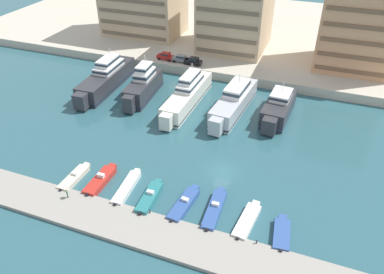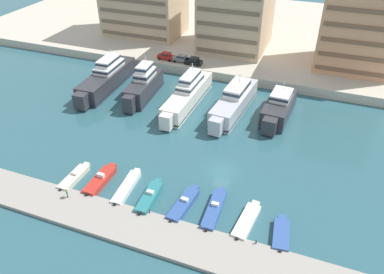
# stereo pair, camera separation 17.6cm
# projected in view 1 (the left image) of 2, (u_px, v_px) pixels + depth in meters

# --- Properties ---
(ground_plane) EXTENTS (400.00, 400.00, 0.00)m
(ground_plane) POSITION_uv_depth(u_px,v_px,m) (222.00, 172.00, 60.04)
(ground_plane) COLOR #2D5B66
(quay_promenade) EXTENTS (180.00, 70.00, 2.06)m
(quay_promenade) POSITION_uv_depth(u_px,v_px,m) (287.00, 34.00, 110.64)
(quay_promenade) COLOR beige
(quay_promenade) RESTS_ON ground
(pier_dock) EXTENTS (120.00, 6.26, 0.56)m
(pier_dock) POSITION_uv_depth(u_px,v_px,m) (187.00, 243.00, 47.86)
(pier_dock) COLOR #9E998E
(pier_dock) RESTS_ON ground
(yacht_charcoal_far_left) EXTENTS (5.53, 22.17, 8.24)m
(yacht_charcoal_far_left) POSITION_uv_depth(u_px,v_px,m) (106.00, 78.00, 83.12)
(yacht_charcoal_far_left) COLOR #333338
(yacht_charcoal_far_left) RESTS_ON ground
(yacht_charcoal_left) EXTENTS (4.93, 16.00, 8.73)m
(yacht_charcoal_left) POSITION_uv_depth(u_px,v_px,m) (143.00, 86.00, 79.52)
(yacht_charcoal_left) COLOR #333338
(yacht_charcoal_left) RESTS_ON ground
(yacht_ivory_mid_left) EXTENTS (4.31, 22.00, 8.05)m
(yacht_ivory_mid_left) POSITION_uv_depth(u_px,v_px,m) (187.00, 94.00, 76.85)
(yacht_ivory_mid_left) COLOR silver
(yacht_ivory_mid_left) RESTS_ON ground
(yacht_silver_center_left) EXTENTS (5.67, 20.41, 7.16)m
(yacht_silver_center_left) POSITION_uv_depth(u_px,v_px,m) (234.00, 102.00, 74.57)
(yacht_silver_center_left) COLOR silver
(yacht_silver_center_left) RESTS_ON ground
(yacht_charcoal_center) EXTENTS (5.37, 15.52, 6.70)m
(yacht_charcoal_center) POSITION_uv_depth(u_px,v_px,m) (278.00, 108.00, 72.92)
(yacht_charcoal_center) COLOR #333338
(yacht_charcoal_center) RESTS_ON ground
(motorboat_cream_far_left) EXTENTS (1.85, 7.14, 1.23)m
(motorboat_cream_far_left) POSITION_uv_depth(u_px,v_px,m) (74.00, 177.00, 58.20)
(motorboat_cream_far_left) COLOR beige
(motorboat_cream_far_left) RESTS_ON ground
(motorboat_red_left) EXTENTS (2.07, 7.78, 1.59)m
(motorboat_red_left) POSITION_uv_depth(u_px,v_px,m) (101.00, 180.00, 57.51)
(motorboat_red_left) COLOR red
(motorboat_red_left) RESTS_ON ground
(motorboat_white_mid_left) EXTENTS (2.24, 8.46, 0.90)m
(motorboat_white_mid_left) POSITION_uv_depth(u_px,v_px,m) (127.00, 187.00, 56.29)
(motorboat_white_mid_left) COLOR white
(motorboat_white_mid_left) RESTS_ON ground
(motorboat_teal_center_left) EXTENTS (2.23, 7.59, 1.55)m
(motorboat_teal_center_left) POSITION_uv_depth(u_px,v_px,m) (150.00, 197.00, 54.36)
(motorboat_teal_center_left) COLOR teal
(motorboat_teal_center_left) RESTS_ON ground
(motorboat_blue_center) EXTENTS (2.56, 8.03, 1.30)m
(motorboat_blue_center) POSITION_uv_depth(u_px,v_px,m) (184.00, 204.00, 53.36)
(motorboat_blue_center) COLOR #33569E
(motorboat_blue_center) RESTS_ON ground
(motorboat_blue_center_right) EXTENTS (2.23, 8.72, 1.40)m
(motorboat_blue_center_right) POSITION_uv_depth(u_px,v_px,m) (215.00, 209.00, 52.46)
(motorboat_blue_center_right) COLOR #33569E
(motorboat_blue_center_right) RESTS_ON ground
(motorboat_white_mid_right) EXTENTS (2.67, 7.81, 0.89)m
(motorboat_white_mid_right) POSITION_uv_depth(u_px,v_px,m) (247.00, 221.00, 50.77)
(motorboat_white_mid_right) COLOR white
(motorboat_white_mid_right) RESTS_ON ground
(motorboat_blue_right) EXTENTS (2.69, 6.49, 0.86)m
(motorboat_blue_right) POSITION_uv_depth(u_px,v_px,m) (282.00, 234.00, 48.95)
(motorboat_blue_right) COLOR #33569E
(motorboat_blue_right) RESTS_ON ground
(car_red_far_left) EXTENTS (4.13, 1.99, 1.80)m
(car_red_far_left) POSITION_uv_depth(u_px,v_px,m) (165.00, 56.00, 91.85)
(car_red_far_left) COLOR red
(car_red_far_left) RESTS_ON quay_promenade
(car_grey_left) EXTENTS (4.12, 1.97, 1.80)m
(car_grey_left) POSITION_uv_depth(u_px,v_px,m) (181.00, 58.00, 90.59)
(car_grey_left) COLOR slate
(car_grey_left) RESTS_ON quay_promenade
(car_black_mid_left) EXTENTS (4.18, 2.08, 1.80)m
(car_black_mid_left) POSITION_uv_depth(u_px,v_px,m) (193.00, 61.00, 89.38)
(car_black_mid_left) COLOR black
(car_black_mid_left) RESTS_ON quay_promenade
(apartment_block_left) EXTENTS (16.58, 17.50, 22.33)m
(apartment_block_left) POSITION_uv_depth(u_px,v_px,m) (236.00, 8.00, 93.54)
(apartment_block_left) COLOR #C6AD89
(apartment_block_left) RESTS_ON quay_promenade
(apartment_block_mid_left) EXTENTS (17.33, 14.76, 22.13)m
(apartment_block_mid_left) POSITION_uv_depth(u_px,v_px,m) (361.00, 24.00, 83.59)
(apartment_block_mid_left) COLOR tan
(apartment_block_mid_left) RESTS_ON quay_promenade
(pedestrian_near_edge) EXTENTS (0.47, 0.44, 1.55)m
(pedestrian_near_edge) POSITION_uv_depth(u_px,v_px,m) (67.00, 193.00, 53.84)
(pedestrian_near_edge) COLOR #282D3D
(pedestrian_near_edge) RESTS_ON pier_dock
(bollard_west) EXTENTS (0.20, 0.20, 0.61)m
(bollard_west) POSITION_uv_depth(u_px,v_px,m) (150.00, 211.00, 51.66)
(bollard_west) COLOR #2D2D33
(bollard_west) RESTS_ON pier_dock
(bollard_west_mid) EXTENTS (0.20, 0.20, 0.61)m
(bollard_west_mid) POSITION_uv_depth(u_px,v_px,m) (201.00, 226.00, 49.48)
(bollard_west_mid) COLOR #2D2D33
(bollard_west_mid) RESTS_ON pier_dock
(bollard_east_mid) EXTENTS (0.20, 0.20, 0.61)m
(bollard_east_mid) POSITION_uv_depth(u_px,v_px,m) (257.00, 242.00, 47.30)
(bollard_east_mid) COLOR #2D2D33
(bollard_east_mid) RESTS_ON pier_dock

